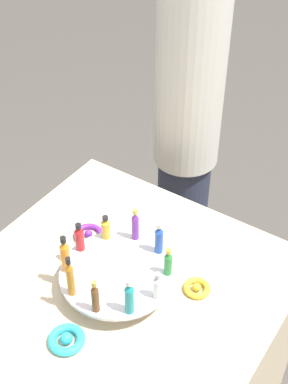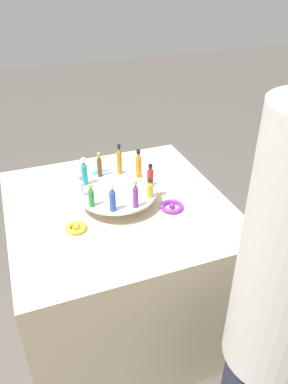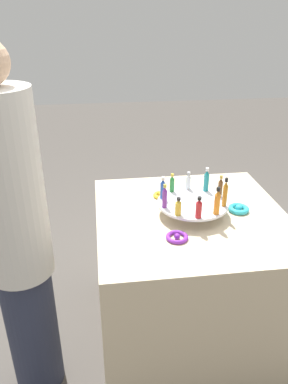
# 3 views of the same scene
# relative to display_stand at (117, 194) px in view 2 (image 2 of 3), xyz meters

# --- Properties ---
(ground_plane) EXTENTS (12.00, 12.00, 0.00)m
(ground_plane) POSITION_rel_display_stand_xyz_m (0.00, 0.00, -0.83)
(ground_plane) COLOR #4C4742
(party_table) EXTENTS (0.96, 0.96, 0.78)m
(party_table) POSITION_rel_display_stand_xyz_m (0.00, 0.00, -0.44)
(party_table) COLOR beige
(party_table) RESTS_ON ground_plane
(display_stand) EXTENTS (0.35, 0.35, 0.07)m
(display_stand) POSITION_rel_display_stand_xyz_m (0.00, 0.00, 0.00)
(display_stand) COLOR silver
(display_stand) RESTS_ON party_table
(bottle_blue) EXTENTS (0.03, 0.03, 0.12)m
(bottle_blue) POSITION_rel_display_stand_xyz_m (0.14, -0.06, 0.07)
(bottle_blue) COLOR #234CAD
(bottle_blue) RESTS_ON display_stand
(bottle_purple) EXTENTS (0.02, 0.02, 0.12)m
(bottle_purple) POSITION_rel_display_stand_xyz_m (0.15, 0.04, 0.07)
(bottle_purple) COLOR #702D93
(bottle_purple) RESTS_ON display_stand
(bottle_gold) EXTENTS (0.03, 0.03, 0.09)m
(bottle_gold) POSITION_rel_display_stand_xyz_m (0.10, 0.12, 0.06)
(bottle_gold) COLOR gold
(bottle_gold) RESTS_ON display_stand
(bottle_red) EXTENTS (0.03, 0.03, 0.11)m
(bottle_red) POSITION_rel_display_stand_xyz_m (0.01, 0.15, 0.07)
(bottle_red) COLOR #B21E23
(bottle_red) RESTS_ON display_stand
(bottle_orange) EXTENTS (0.03, 0.03, 0.14)m
(bottle_orange) POSITION_rel_display_stand_xyz_m (-0.08, 0.13, 0.08)
(bottle_orange) COLOR orange
(bottle_orange) RESTS_ON display_stand
(bottle_amber) EXTENTS (0.02, 0.02, 0.15)m
(bottle_amber) POSITION_rel_display_stand_xyz_m (-0.14, 0.06, 0.09)
(bottle_amber) COLOR #AD6B19
(bottle_amber) RESTS_ON display_stand
(bottle_brown) EXTENTS (0.02, 0.02, 0.12)m
(bottle_brown) POSITION_rel_display_stand_xyz_m (-0.15, -0.04, 0.07)
(bottle_brown) COLOR brown
(bottle_brown) RESTS_ON display_stand
(bottle_teal) EXTENTS (0.03, 0.03, 0.13)m
(bottle_teal) POSITION_rel_display_stand_xyz_m (-0.10, -0.12, 0.08)
(bottle_teal) COLOR teal
(bottle_teal) RESTS_ON display_stand
(bottle_clear) EXTENTS (0.03, 0.03, 0.10)m
(bottle_clear) POSITION_rel_display_stand_xyz_m (-0.01, -0.15, 0.06)
(bottle_clear) COLOR silver
(bottle_clear) RESTS_ON display_stand
(bottle_green) EXTENTS (0.02, 0.02, 0.10)m
(bottle_green) POSITION_rel_display_stand_xyz_m (0.08, -0.13, 0.06)
(bottle_green) COLOR #288438
(bottle_green) RESTS_ON display_stand
(ribbon_bow_purple) EXTENTS (0.10, 0.10, 0.03)m
(ribbon_bow_purple) POSITION_rel_display_stand_xyz_m (0.12, 0.21, -0.04)
(ribbon_bow_purple) COLOR purple
(ribbon_bow_purple) RESTS_ON party_table
(ribbon_bow_teal) EXTENTS (0.11, 0.11, 0.04)m
(ribbon_bow_teal) POSITION_rel_display_stand_xyz_m (-0.25, -0.00, -0.04)
(ribbon_bow_teal) COLOR #2DB7CC
(ribbon_bow_teal) RESTS_ON party_table
(ribbon_bow_gold) EXTENTS (0.08, 0.08, 0.03)m
(ribbon_bow_gold) POSITION_rel_display_stand_xyz_m (0.12, -0.21, -0.04)
(ribbon_bow_gold) COLOR gold
(ribbon_bow_gold) RESTS_ON party_table
(person_figure) EXTENTS (0.28, 0.28, 1.63)m
(person_figure) POSITION_rel_display_stand_xyz_m (0.81, 0.23, -0.00)
(person_figure) COLOR #282D42
(person_figure) RESTS_ON ground_plane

